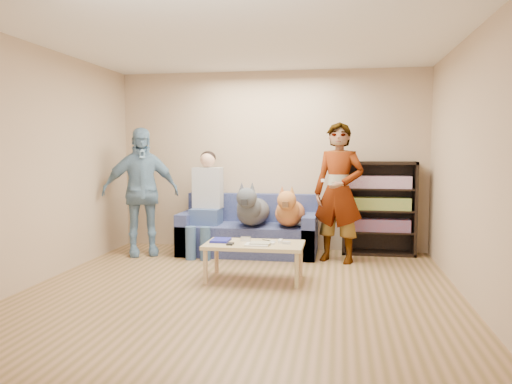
% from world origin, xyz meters
% --- Properties ---
extents(ground, '(5.00, 5.00, 0.00)m').
position_xyz_m(ground, '(0.00, 0.00, 0.00)').
color(ground, brown).
rests_on(ground, ground).
extents(ceiling, '(5.00, 5.00, 0.00)m').
position_xyz_m(ceiling, '(0.00, 0.00, 2.60)').
color(ceiling, white).
rests_on(ceiling, ground).
extents(wall_back, '(4.50, 0.00, 4.50)m').
position_xyz_m(wall_back, '(0.00, 2.50, 1.30)').
color(wall_back, tan).
rests_on(wall_back, ground).
extents(wall_front, '(4.50, 0.00, 4.50)m').
position_xyz_m(wall_front, '(0.00, -2.50, 1.30)').
color(wall_front, tan).
rests_on(wall_front, ground).
extents(wall_left, '(0.00, 5.00, 5.00)m').
position_xyz_m(wall_left, '(-2.25, 0.00, 1.30)').
color(wall_left, tan).
rests_on(wall_left, ground).
extents(wall_right, '(0.00, 5.00, 5.00)m').
position_xyz_m(wall_right, '(2.25, 0.00, 1.30)').
color(wall_right, tan).
rests_on(wall_right, ground).
extents(blanket, '(0.41, 0.34, 0.14)m').
position_xyz_m(blanket, '(0.51, 1.98, 0.50)').
color(blanket, '#B1B2B6').
rests_on(blanket, sofa).
extents(person_standing_right, '(0.77, 0.63, 1.82)m').
position_xyz_m(person_standing_right, '(0.99, 1.76, 0.91)').
color(person_standing_right, gray).
rests_on(person_standing_right, ground).
extents(person_standing_left, '(1.12, 0.86, 1.76)m').
position_xyz_m(person_standing_left, '(-1.71, 1.74, 0.88)').
color(person_standing_left, '#7DA5C8').
rests_on(person_standing_left, ground).
extents(held_controller, '(0.04, 0.12, 0.03)m').
position_xyz_m(held_controller, '(0.79, 1.56, 1.08)').
color(held_controller, white).
rests_on(held_controller, person_standing_right).
extents(notebook_blue, '(0.20, 0.26, 0.03)m').
position_xyz_m(notebook_blue, '(-0.33, 0.72, 0.43)').
color(notebook_blue, navy).
rests_on(notebook_blue, coffee_table).
extents(papers, '(0.26, 0.20, 0.02)m').
position_xyz_m(papers, '(0.12, 0.57, 0.43)').
color(papers, silver).
rests_on(papers, coffee_table).
extents(magazine, '(0.22, 0.17, 0.01)m').
position_xyz_m(magazine, '(0.15, 0.59, 0.44)').
color(magazine, '#ACA789').
rests_on(magazine, coffee_table).
extents(camera_silver, '(0.11, 0.06, 0.05)m').
position_xyz_m(camera_silver, '(-0.05, 0.79, 0.45)').
color(camera_silver, '#B3B3B7').
rests_on(camera_silver, coffee_table).
extents(controller_a, '(0.04, 0.13, 0.03)m').
position_xyz_m(controller_a, '(0.35, 0.77, 0.43)').
color(controller_a, white).
rests_on(controller_a, coffee_table).
extents(controller_b, '(0.09, 0.06, 0.03)m').
position_xyz_m(controller_b, '(0.43, 0.69, 0.43)').
color(controller_b, silver).
rests_on(controller_b, coffee_table).
extents(headphone_cup_a, '(0.07, 0.07, 0.02)m').
position_xyz_m(headphone_cup_a, '(0.27, 0.65, 0.43)').
color(headphone_cup_a, white).
rests_on(headphone_cup_a, coffee_table).
extents(headphone_cup_b, '(0.07, 0.07, 0.02)m').
position_xyz_m(headphone_cup_b, '(0.27, 0.73, 0.43)').
color(headphone_cup_b, silver).
rests_on(headphone_cup_b, coffee_table).
extents(pen_orange, '(0.13, 0.06, 0.01)m').
position_xyz_m(pen_orange, '(0.05, 0.51, 0.42)').
color(pen_orange, orange).
rests_on(pen_orange, coffee_table).
extents(pen_black, '(0.13, 0.08, 0.01)m').
position_xyz_m(pen_black, '(0.19, 0.85, 0.42)').
color(pen_black, black).
rests_on(pen_black, coffee_table).
extents(wallet, '(0.07, 0.12, 0.02)m').
position_xyz_m(wallet, '(-0.18, 0.55, 0.43)').
color(wallet, black).
rests_on(wallet, coffee_table).
extents(sofa, '(1.90, 0.85, 0.82)m').
position_xyz_m(sofa, '(-0.25, 2.10, 0.28)').
color(sofa, '#515B93').
rests_on(sofa, ground).
extents(person_seated, '(0.40, 0.73, 1.47)m').
position_xyz_m(person_seated, '(-0.84, 1.97, 0.77)').
color(person_seated, '#3A597F').
rests_on(person_seated, sofa).
extents(dog_gray, '(0.43, 1.26, 0.63)m').
position_xyz_m(dog_gray, '(-0.17, 1.87, 0.65)').
color(dog_gray, '#484A52').
rests_on(dog_gray, sofa).
extents(dog_tan, '(0.40, 1.16, 0.58)m').
position_xyz_m(dog_tan, '(0.34, 1.90, 0.63)').
color(dog_tan, '#C4753C').
rests_on(dog_tan, sofa).
extents(coffee_table, '(1.10, 0.60, 0.42)m').
position_xyz_m(coffee_table, '(0.07, 0.67, 0.37)').
color(coffee_table, tan).
rests_on(coffee_table, ground).
extents(bookshelf, '(1.00, 0.34, 1.30)m').
position_xyz_m(bookshelf, '(1.55, 2.33, 0.68)').
color(bookshelf, black).
rests_on(bookshelf, ground).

